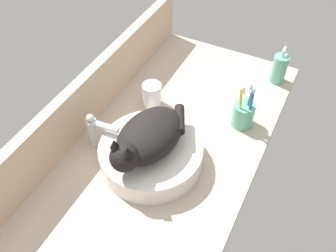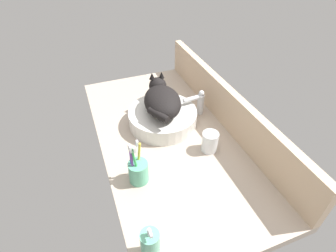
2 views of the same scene
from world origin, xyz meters
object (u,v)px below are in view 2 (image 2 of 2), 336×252
cat (162,100)px  water_glass (210,143)px  soap_dispenser (150,245)px  toothbrush_cup (138,171)px  sink_basin (163,117)px  faucet (199,102)px

cat → water_glass: bearing=26.1°
cat → soap_dispenser: bearing=-22.8°
cat → soap_dispenser: size_ratio=2.10×
toothbrush_cup → water_glass: 34.09cm
sink_basin → toothbrush_cup: size_ratio=1.78×
faucet → water_glass: faucet is taller
faucet → soap_dispenser: size_ratio=0.90×
sink_basin → faucet: (-1.36, 19.97, 3.49)cm
sink_basin → cat: bearing=174.8°
cat → faucet: cat is taller
sink_basin → faucet: 20.32cm
sink_basin → cat: cat is taller
toothbrush_cup → soap_dispenser: bearing=-8.8°
faucet → toothbrush_cup: size_ratio=0.73×
faucet → soap_dispenser: soap_dispenser is taller
sink_basin → faucet: faucet is taller
sink_basin → soap_dispenser: bearing=-23.2°
sink_basin → soap_dispenser: soap_dispenser is taller
sink_basin → cat: size_ratio=1.05×
toothbrush_cup → cat: bearing=146.1°
toothbrush_cup → water_glass: toothbrush_cup is taller
cat → faucet: size_ratio=2.33×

